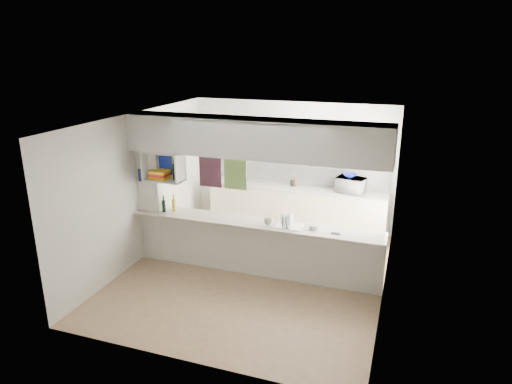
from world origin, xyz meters
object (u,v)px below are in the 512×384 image
at_px(dish_rack, 290,221).
at_px(wine_bottles, 169,205).
at_px(bowl, 350,176).
at_px(microwave, 351,185).

distance_m(dish_rack, wine_bottles, 2.15).
xyz_separation_m(dish_rack, wine_bottles, (-2.15, -0.01, 0.02)).
xyz_separation_m(bowl, dish_rack, (-0.63, -2.12, -0.24)).
bearing_deg(bowl, wine_bottles, -142.54).
height_order(bowl, wine_bottles, bowl).
bearing_deg(wine_bottles, bowl, 37.46).
bearing_deg(dish_rack, bowl, 75.67).
relative_size(microwave, bowl, 2.18).
bearing_deg(dish_rack, microwave, 74.51).
relative_size(dish_rack, wine_bottles, 1.45).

